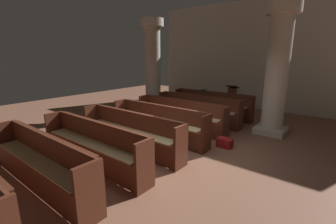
{
  "coord_description": "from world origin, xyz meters",
  "views": [
    {
      "loc": [
        2.92,
        -4.07,
        2.27
      ],
      "look_at": [
        -0.9,
        0.75,
        0.75
      ],
      "focal_mm": 24.69,
      "sensor_mm": 36.0,
      "label": 1
    }
  ],
  "objects_px": {
    "pew_row_1": "(197,108)",
    "pillar_far_side": "(153,65)",
    "pew_row_3": "(158,121)",
    "kneeler_box_red": "(225,143)",
    "pew_row_6": "(40,161)",
    "pew_row_5": "(92,143)",
    "pew_row_4": "(130,131)",
    "lectern": "(232,100)",
    "pew_row_0": "(212,103)",
    "pew_row_2": "(180,114)",
    "hymn_book": "(204,90)",
    "pillar_aisle_side": "(277,69)"
  },
  "relations": [
    {
      "from": "pew_row_6",
      "to": "lectern",
      "type": "distance_m",
      "value": 7.58
    },
    {
      "from": "pew_row_0",
      "to": "lectern",
      "type": "xyz_separation_m",
      "value": [
        0.23,
        1.31,
        -0.04
      ]
    },
    {
      "from": "pew_row_4",
      "to": "hymn_book",
      "type": "bearing_deg",
      "value": 96.39
    },
    {
      "from": "pew_row_6",
      "to": "hymn_book",
      "type": "distance_m",
      "value": 6.49
    },
    {
      "from": "pew_row_3",
      "to": "kneeler_box_red",
      "type": "height_order",
      "value": "pew_row_3"
    },
    {
      "from": "pew_row_0",
      "to": "pew_row_3",
      "type": "bearing_deg",
      "value": -90.0
    },
    {
      "from": "pew_row_5",
      "to": "kneeler_box_red",
      "type": "bearing_deg",
      "value": 56.68
    },
    {
      "from": "pew_row_2",
      "to": "pillar_far_side",
      "type": "height_order",
      "value": "pillar_far_side"
    },
    {
      "from": "pew_row_0",
      "to": "pew_row_4",
      "type": "bearing_deg",
      "value": -90.0
    },
    {
      "from": "pew_row_1",
      "to": "pillar_far_side",
      "type": "height_order",
      "value": "pillar_far_side"
    },
    {
      "from": "pew_row_2",
      "to": "pew_row_4",
      "type": "bearing_deg",
      "value": -90.0
    },
    {
      "from": "pew_row_0",
      "to": "pew_row_6",
      "type": "distance_m",
      "value": 6.26
    },
    {
      "from": "kneeler_box_red",
      "to": "pew_row_1",
      "type": "bearing_deg",
      "value": 138.72
    },
    {
      "from": "pew_row_2",
      "to": "hymn_book",
      "type": "height_order",
      "value": "hymn_book"
    },
    {
      "from": "pew_row_1",
      "to": "pew_row_3",
      "type": "height_order",
      "value": "same"
    },
    {
      "from": "pew_row_2",
      "to": "pillar_far_side",
      "type": "bearing_deg",
      "value": 150.07
    },
    {
      "from": "pew_row_0",
      "to": "pew_row_2",
      "type": "relative_size",
      "value": 1.0
    },
    {
      "from": "pew_row_2",
      "to": "pew_row_4",
      "type": "xyz_separation_m",
      "value": [
        0.0,
        -2.09,
        0.0
      ]
    },
    {
      "from": "pew_row_0",
      "to": "lectern",
      "type": "relative_size",
      "value": 2.86
    },
    {
      "from": "pew_row_2",
      "to": "pew_row_3",
      "type": "relative_size",
      "value": 1.0
    },
    {
      "from": "pew_row_3",
      "to": "kneeler_box_red",
      "type": "relative_size",
      "value": 8.36
    },
    {
      "from": "pew_row_2",
      "to": "pillar_far_side",
      "type": "xyz_separation_m",
      "value": [
        -2.29,
        1.32,
        1.39
      ]
    },
    {
      "from": "lectern",
      "to": "kneeler_box_red",
      "type": "relative_size",
      "value": 2.92
    },
    {
      "from": "pillar_aisle_side",
      "to": "pew_row_1",
      "type": "bearing_deg",
      "value": -171.52
    },
    {
      "from": "pew_row_0",
      "to": "pillar_far_side",
      "type": "bearing_deg",
      "value": -161.54
    },
    {
      "from": "pew_row_0",
      "to": "pew_row_2",
      "type": "bearing_deg",
      "value": -90.0
    },
    {
      "from": "lectern",
      "to": "pew_row_5",
      "type": "bearing_deg",
      "value": -91.99
    },
    {
      "from": "pew_row_1",
      "to": "lectern",
      "type": "bearing_deg",
      "value": 84.5
    },
    {
      "from": "pew_row_2",
      "to": "pillar_far_side",
      "type": "distance_m",
      "value": 2.99
    },
    {
      "from": "pew_row_1",
      "to": "kneeler_box_red",
      "type": "distance_m",
      "value": 2.35
    },
    {
      "from": "pew_row_4",
      "to": "pillar_far_side",
      "type": "xyz_separation_m",
      "value": [
        -2.29,
        3.41,
        1.39
      ]
    },
    {
      "from": "pew_row_6",
      "to": "pew_row_1",
      "type": "bearing_deg",
      "value": 90.0
    },
    {
      "from": "pew_row_0",
      "to": "pillar_aisle_side",
      "type": "bearing_deg",
      "value": -16.49
    },
    {
      "from": "pew_row_4",
      "to": "lectern",
      "type": "bearing_deg",
      "value": 87.63
    },
    {
      "from": "pew_row_4",
      "to": "pillar_far_side",
      "type": "relative_size",
      "value": 0.85
    },
    {
      "from": "pillar_aisle_side",
      "to": "hymn_book",
      "type": "xyz_separation_m",
      "value": [
        -2.83,
        0.89,
        -0.95
      ]
    },
    {
      "from": "pew_row_0",
      "to": "kneeler_box_red",
      "type": "bearing_deg",
      "value": -55.91
    },
    {
      "from": "pew_row_5",
      "to": "pillar_far_side",
      "type": "relative_size",
      "value": 0.85
    },
    {
      "from": "pew_row_6",
      "to": "kneeler_box_red",
      "type": "distance_m",
      "value": 4.1
    },
    {
      "from": "lectern",
      "to": "pew_row_6",
      "type": "bearing_deg",
      "value": -91.72
    },
    {
      "from": "kneeler_box_red",
      "to": "pew_row_4",
      "type": "bearing_deg",
      "value": -137.34
    },
    {
      "from": "pew_row_4",
      "to": "pew_row_1",
      "type": "bearing_deg",
      "value": 90.0
    },
    {
      "from": "pew_row_4",
      "to": "lectern",
      "type": "height_order",
      "value": "lectern"
    },
    {
      "from": "pew_row_2",
      "to": "pillar_aisle_side",
      "type": "bearing_deg",
      "value": 30.71
    },
    {
      "from": "pew_row_5",
      "to": "kneeler_box_red",
      "type": "xyz_separation_m",
      "value": [
        1.74,
        2.65,
        -0.38
      ]
    },
    {
      "from": "pew_row_0",
      "to": "hymn_book",
      "type": "xyz_separation_m",
      "value": [
        -0.49,
        0.2,
        0.44
      ]
    },
    {
      "from": "pew_row_3",
      "to": "pew_row_0",
      "type": "bearing_deg",
      "value": 90.0
    },
    {
      "from": "pew_row_1",
      "to": "hymn_book",
      "type": "bearing_deg",
      "value": 111.56
    },
    {
      "from": "pew_row_1",
      "to": "pillar_far_side",
      "type": "xyz_separation_m",
      "value": [
        -2.29,
        0.28,
        1.39
      ]
    },
    {
      "from": "pew_row_4",
      "to": "pew_row_5",
      "type": "distance_m",
      "value": 1.04
    }
  ]
}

